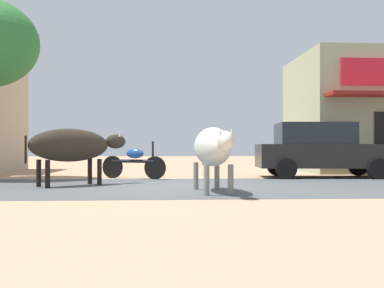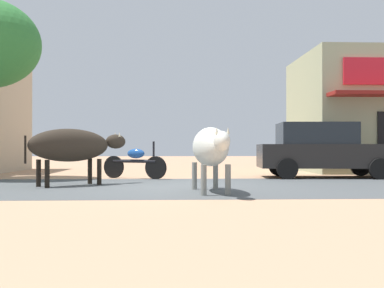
{
  "view_description": "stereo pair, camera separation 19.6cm",
  "coord_description": "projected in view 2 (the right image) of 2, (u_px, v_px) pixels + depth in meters",
  "views": [
    {
      "loc": [
        -0.44,
        -11.29,
        0.9
      ],
      "look_at": [
        0.35,
        1.27,
        0.99
      ],
      "focal_mm": 46.04,
      "sensor_mm": 36.0,
      "label": 1
    },
    {
      "loc": [
        -0.24,
        -11.3,
        0.9
      ],
      "look_at": [
        0.35,
        1.27,
        0.99
      ],
      "focal_mm": 46.04,
      "sensor_mm": 36.0,
      "label": 2
    }
  ],
  "objects": [
    {
      "name": "parked_hatchback_car",
      "position": [
        323.0,
        149.0,
        14.78
      ],
      "size": [
        4.11,
        2.17,
        1.64
      ],
      "color": "black",
      "rests_on": "ground"
    },
    {
      "name": "cow_far_dark",
      "position": [
        211.0,
        147.0,
        9.85
      ],
      "size": [
        0.82,
        2.73,
        1.31
      ],
      "color": "silver",
      "rests_on": "ground"
    },
    {
      "name": "parked_motorcycle",
      "position": [
        135.0,
        162.0,
        14.23
      ],
      "size": [
        1.87,
        1.0,
        1.08
      ],
      "color": "black",
      "rests_on": "ground"
    },
    {
      "name": "cow_near_brown",
      "position": [
        72.0,
        146.0,
        11.59
      ],
      "size": [
        2.29,
        1.98,
        1.34
      ],
      "color": "#2D251C",
      "rests_on": "ground"
    },
    {
      "name": "ground",
      "position": [
        180.0,
        187.0,
        11.29
      ],
      "size": [
        80.0,
        80.0,
        0.0
      ],
      "primitive_type": "plane",
      "color": "tan"
    },
    {
      "name": "asphalt_road",
      "position": [
        180.0,
        187.0,
        11.29
      ],
      "size": [
        72.0,
        5.71,
        0.0
      ],
      "primitive_type": "cube",
      "color": "#4B4F50",
      "rests_on": "ground"
    }
  ]
}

